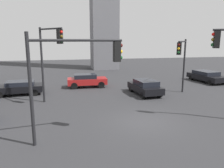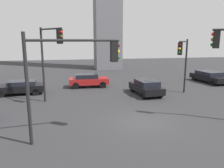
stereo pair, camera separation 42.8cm
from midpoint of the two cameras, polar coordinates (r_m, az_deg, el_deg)
ground_plane at (r=13.41m, az=8.95°, el=-9.89°), size 88.54×88.54×0.00m
traffic_light_0 at (r=19.79m, az=18.74°, el=7.02°), size 2.10×2.44×4.93m
traffic_light_1 at (r=16.75m, az=-15.16°, el=8.54°), size 1.75×2.21×5.80m
traffic_light_2 at (r=10.38m, az=-9.16°, el=4.94°), size 4.46×0.77×5.21m
car_1 at (r=22.86m, az=-5.70°, el=1.03°), size 4.07×1.84×1.38m
car_2 at (r=21.35m, az=-22.32°, el=-0.71°), size 4.31×2.13×1.24m
car_3 at (r=27.91m, az=24.64°, el=1.81°), size 2.59×4.98×1.27m
car_4 at (r=19.87m, az=9.53°, el=-0.76°), size 2.15×4.12×1.34m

